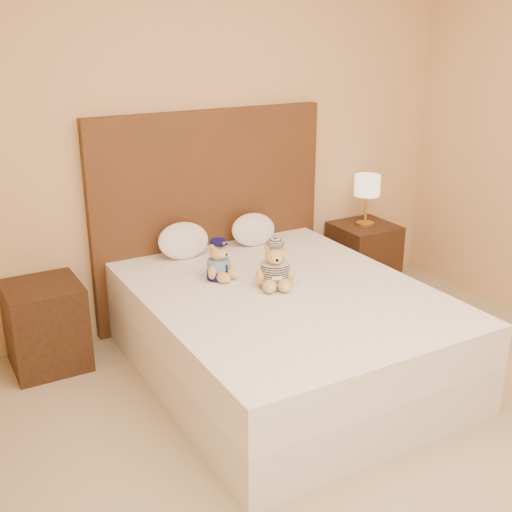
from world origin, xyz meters
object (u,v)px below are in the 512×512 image
Objects in this scene: nightstand_left at (46,326)px; pillow_right at (253,228)px; pillow_left at (183,239)px; nightstand_right at (363,257)px; lamp at (367,188)px; teddy_prisoner at (275,265)px; bed at (284,331)px; teddy_police at (218,259)px.

pillow_right is (1.50, 0.03, 0.40)m from nightstand_left.
nightstand_right is at bearing -1.12° from pillow_left.
pillow_right reaches higher than nightstand_left.
lamp is 1.17× the size of pillow_right.
nightstand_right is at bearing 52.09° from teddy_prisoner.
teddy_prisoner is 0.83× the size of pillow_right.
nightstand_right is 1.59m from pillow_left.
pillow_right is at bearing 92.32° from teddy_prisoner.
bed is at bearing -106.99° from pillow_right.
nightstand_right is 0.57m from lamp.
nightstand_left is 1.52× the size of pillow_left.
teddy_police is at bearing 125.47° from bed.
teddy_police is (-1.51, -0.44, -0.17)m from lamp.
bed is 0.60m from teddy_police.
bed is at bearing -70.76° from pillow_left.
pillow_left is (-0.29, 0.83, 0.40)m from bed.
nightstand_left is at bearing -178.21° from pillow_left.
nightstand_left is 1.94× the size of teddy_prisoner.
bed is 5.85× the size of pillow_right.
pillow_left reaches higher than bed.
nightstand_left and nightstand_right have the same top height.
teddy_police reaches higher than nightstand_right.
lamp is 1.58m from teddy_police.
nightstand_right is at bearing 32.62° from bed.
nightstand_right is 1.38× the size of lamp.
lamp reaches higher than teddy_police.
nightstand_left is at bearing 171.73° from teddy_prisoner.
nightstand_left is (-1.25, 0.80, -0.00)m from bed.
teddy_police is 0.47m from pillow_left.
bed is 3.64× the size of nightstand_right.
pillow_left is at bearing 70.07° from teddy_police.
teddy_police is at bearing -137.69° from pillow_right.
nightstand_left is at bearing 132.54° from teddy_police.
pillow_right is at bearing 1.14° from nightstand_left.
teddy_prisoner is (-1.27, -0.73, -0.16)m from lamp.
pillow_right is at bearing 178.28° from nightstand_right.
pillow_right reaches higher than nightstand_right.
teddy_prisoner reaches higher than bed.
bed is 1.48m from nightstand_left.
bed is at bearing -147.38° from lamp.
teddy_prisoner is at bearing -74.50° from teddy_police.
lamp is 1.01m from pillow_right.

